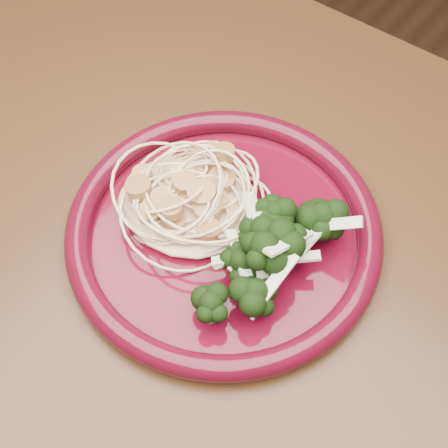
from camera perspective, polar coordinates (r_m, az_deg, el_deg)
dining_table at (r=0.61m, az=-1.13°, el=-12.34°), size 1.20×0.80×0.75m
dinner_plate at (r=0.55m, az=0.00°, el=-0.58°), size 0.28×0.28×0.02m
spaghetti_pile at (r=0.55m, az=-3.50°, el=2.27°), size 0.13×0.11×0.03m
scallop_cluster at (r=0.53m, az=-3.68°, el=4.46°), size 0.12×0.12×0.04m
broccoli_pile at (r=0.51m, az=4.63°, el=-2.26°), size 0.09×0.15×0.05m
onion_garnish at (r=0.49m, az=4.88°, el=-0.28°), size 0.06×0.10×0.05m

